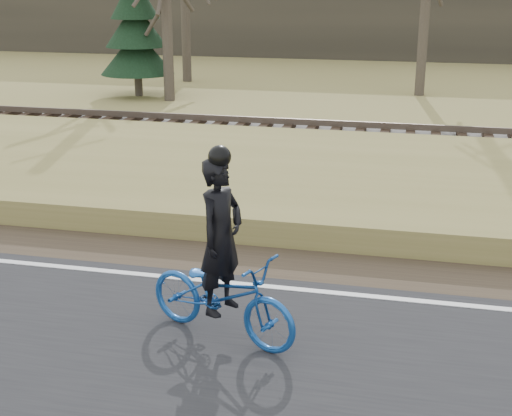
# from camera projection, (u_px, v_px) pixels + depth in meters

# --- Properties ---
(ground) EXTENTS (120.00, 120.00, 0.00)m
(ground) POSITION_uv_depth(u_px,v_px,m) (136.00, 284.00, 10.13)
(ground) COLOR olive
(ground) RESTS_ON ground
(road) EXTENTS (120.00, 6.00, 0.06)m
(road) POSITION_uv_depth(u_px,v_px,m) (49.00, 374.00, 7.80)
(road) COLOR black
(road) RESTS_ON ground
(edge_line) EXTENTS (120.00, 0.12, 0.01)m
(edge_line) POSITION_uv_depth(u_px,v_px,m) (141.00, 274.00, 10.29)
(edge_line) COLOR silver
(edge_line) RESTS_ON road
(shoulder) EXTENTS (120.00, 1.60, 0.04)m
(shoulder) POSITION_uv_depth(u_px,v_px,m) (165.00, 252.00, 11.23)
(shoulder) COLOR #473A2B
(shoulder) RESTS_ON ground
(embankment) EXTENTS (120.00, 5.00, 0.44)m
(embankment) POSITION_uv_depth(u_px,v_px,m) (217.00, 187.00, 13.94)
(embankment) COLOR olive
(embankment) RESTS_ON ground
(ballast) EXTENTS (120.00, 3.00, 0.45)m
(ballast) POSITION_uv_depth(u_px,v_px,m) (259.00, 144.00, 17.46)
(ballast) COLOR slate
(ballast) RESTS_ON ground
(railroad) EXTENTS (120.00, 2.40, 0.29)m
(railroad) POSITION_uv_depth(u_px,v_px,m) (259.00, 131.00, 17.36)
(railroad) COLOR black
(railroad) RESTS_ON ballast
(cyclist) EXTENTS (2.16, 1.38, 2.35)m
(cyclist) POSITION_uv_depth(u_px,v_px,m) (222.00, 279.00, 8.33)
(cyclist) COLOR #154691
(cyclist) RESTS_ON road
(conifer) EXTENTS (2.60, 2.60, 5.17)m
(conifer) POSITION_uv_depth(u_px,v_px,m) (136.00, 26.00, 24.89)
(conifer) COLOR #4A4236
(conifer) RESTS_ON ground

